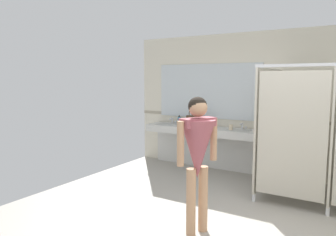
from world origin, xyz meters
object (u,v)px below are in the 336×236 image
at_px(person_standing, 198,149).
at_px(soap_dispenser, 179,120).
at_px(paper_cup, 231,127).
at_px(handbag, 193,121).

relative_size(person_standing, soap_dispenser, 8.97).
xyz_separation_m(person_standing, paper_cup, (-0.50, 2.37, -0.09)).
height_order(person_standing, paper_cup, person_standing).
bearing_deg(person_standing, handbag, 118.33).
relative_size(person_standing, paper_cup, 15.15).
height_order(handbag, paper_cup, handbag).
xyz_separation_m(soap_dispenser, paper_cup, (1.23, -0.24, -0.02)).
xyz_separation_m(handbag, soap_dispenser, (-0.48, 0.30, -0.06)).
relative_size(handbag, paper_cup, 3.54).
distance_m(person_standing, handbag, 2.64).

